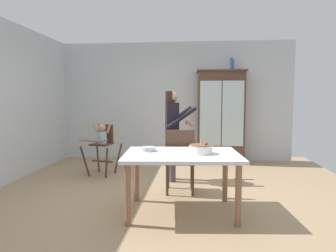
# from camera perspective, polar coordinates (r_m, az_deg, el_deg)

# --- Properties ---
(ground_plane) EXTENTS (6.24, 6.24, 0.00)m
(ground_plane) POSITION_cam_1_polar(r_m,az_deg,el_deg) (4.37, -1.19, -13.34)
(ground_plane) COLOR tan
(wall_back) EXTENTS (5.32, 0.06, 2.70)m
(wall_back) POSITION_cam_1_polar(r_m,az_deg,el_deg) (6.76, 1.29, 4.84)
(wall_back) COLOR silver
(wall_back) RESTS_ON ground_plane
(china_cabinet) EXTENTS (1.06, 0.48, 2.03)m
(china_cabinet) POSITION_cam_1_polar(r_m,az_deg,el_deg) (6.52, 10.30, 1.85)
(china_cabinet) COLOR #4C3323
(china_cabinet) RESTS_ON ground_plane
(ceramic_vase) EXTENTS (0.13, 0.13, 0.27)m
(ceramic_vase) POSITION_cam_1_polar(r_m,az_deg,el_deg) (6.58, 12.26, 11.68)
(ceramic_vase) COLOR #3D567F
(ceramic_vase) RESTS_ON china_cabinet
(high_chair_with_toddler) EXTENTS (0.68, 0.77, 0.95)m
(high_chair_with_toddler) POSITION_cam_1_polar(r_m,az_deg,el_deg) (5.49, -12.86, -2.64)
(high_chair_with_toddler) COLOR #4C3323
(high_chair_with_toddler) RESTS_ON ground_plane
(adult_person) EXTENTS (0.57, 0.56, 1.53)m
(adult_person) POSITION_cam_1_polar(r_m,az_deg,el_deg) (4.94, 0.86, 0.30)
(adult_person) COLOR #47474C
(adult_person) RESTS_ON ground_plane
(dining_table) EXTENTS (1.46, 1.07, 0.74)m
(dining_table) POSITION_cam_1_polar(r_m,az_deg,el_deg) (3.57, 2.73, -6.84)
(dining_table) COLOR silver
(dining_table) RESTS_ON ground_plane
(birthday_cake) EXTENTS (0.28, 0.28, 0.19)m
(birthday_cake) POSITION_cam_1_polar(r_m,az_deg,el_deg) (3.53, 6.43, -4.53)
(birthday_cake) COLOR white
(birthday_cake) RESTS_ON dining_table
(serving_bowl) EXTENTS (0.18, 0.18, 0.05)m
(serving_bowl) POSITION_cam_1_polar(r_m,az_deg,el_deg) (3.68, -3.84, -4.53)
(serving_bowl) COLOR #B2BCC6
(serving_bowl) RESTS_ON dining_table
(dining_chair_far_side) EXTENTS (0.46, 0.46, 0.96)m
(dining_chair_far_side) POSITION_cam_1_polar(r_m,az_deg,el_deg) (4.28, 2.37, -6.05)
(dining_chair_far_side) COLOR #4C3323
(dining_chair_far_side) RESTS_ON ground_plane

